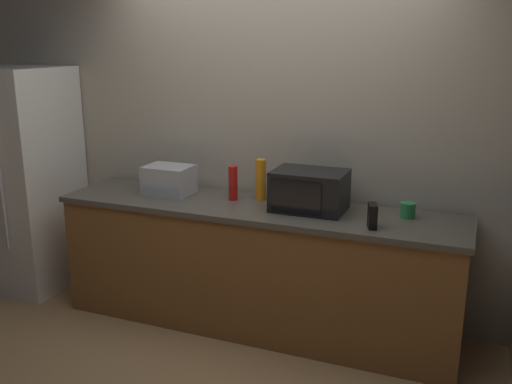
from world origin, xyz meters
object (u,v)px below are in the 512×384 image
Objects in this scene: toaster_oven at (169,180)px; mug_green at (408,210)px; refrigerator at (24,179)px; bottle_hot_sauce at (233,183)px; microwave at (309,191)px; cordless_phone at (372,216)px; bottle_dish_soap at (261,180)px.

toaster_oven reaches higher than mug_green.
refrigerator reaches higher than bottle_hot_sauce.
microwave reaches higher than bottle_hot_sauce.
microwave is (2.41, 0.05, 0.13)m from refrigerator.
microwave is 3.20× the size of cordless_phone.
mug_green is at bearing 2.35° from refrigerator.
microwave is 0.51m from cordless_phone.
refrigerator is at bearing -177.41° from toaster_oven.
bottle_hot_sauce is (1.84, 0.08, 0.12)m from refrigerator.
bottle_hot_sauce is 0.20m from bottle_dish_soap.
bottle_dish_soap is (0.69, 0.11, 0.04)m from toaster_oven.
mug_green is at bearing 41.85° from cordless_phone.
refrigerator is at bearing -175.27° from bottle_dish_soap.
cordless_phone is at bearing -3.27° from refrigerator.
mug_green is at bearing 2.15° from toaster_oven.
bottle_dish_soap is at bearing 141.50° from cordless_phone.
microwave is 4.84× the size of mug_green.
toaster_oven is 0.70m from bottle_dish_soap.
bottle_dish_soap reaches higher than toaster_oven.
refrigerator is at bearing -177.39° from bottle_hot_sauce.
toaster_oven is 1.56m from cordless_phone.
cordless_phone is at bearing -24.66° from microwave.
toaster_oven is at bearing -177.85° from mug_green.
bottle_hot_sauce is at bearing 176.41° from microwave.
cordless_phone is (0.46, -0.21, -0.06)m from microwave.
cordless_phone is (1.54, -0.22, -0.03)m from toaster_oven.
cordless_phone is 0.92m from bottle_dish_soap.
microwave is at bearing -3.59° from bottle_hot_sauce.
refrigerator is at bearing -177.65° from mug_green.
mug_green is (0.63, 0.08, -0.09)m from microwave.
refrigerator is at bearing -178.86° from microwave.
bottle_dish_soap is 1.04m from mug_green.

